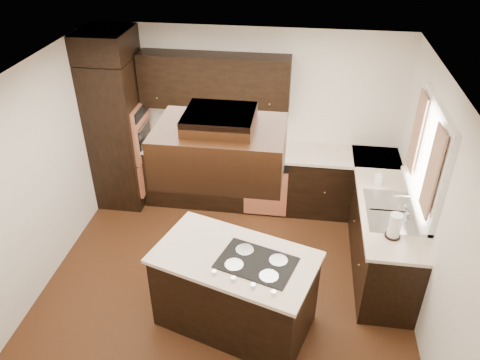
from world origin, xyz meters
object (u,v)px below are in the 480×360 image
at_px(island, 235,291).
at_px(spice_rack, 203,137).
at_px(oven_column, 119,134).
at_px(range_hood, 220,150).

distance_m(island, spice_rack, 2.39).
bearing_deg(oven_column, range_hood, -50.26).
relative_size(oven_column, range_hood, 2.02).
xyz_separation_m(island, spice_rack, (-0.77, 2.17, 0.64)).
bearing_deg(spice_rack, range_hood, -94.39).
height_order(island, range_hood, range_hood).
bearing_deg(oven_column, spice_rack, 1.60).
distance_m(island, range_hood, 1.73).
height_order(island, spice_rack, spice_rack).
height_order(oven_column, range_hood, range_hood).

